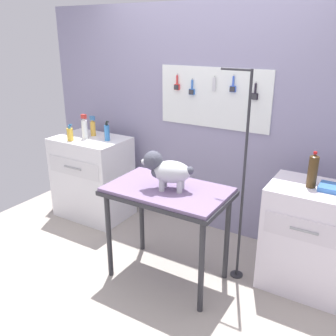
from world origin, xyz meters
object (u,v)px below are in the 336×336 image
at_px(dog, 166,170).
at_px(soda_bottle, 313,171).
at_px(detangler_spray, 107,132).
at_px(grooming_arm, 242,189).
at_px(counter_left, 93,177).
at_px(cabinet_right, 308,238).
at_px(grooming_table, 168,198).

distance_m(dog, soda_bottle, 1.12).
bearing_deg(detangler_spray, grooming_arm, -9.67).
relative_size(grooming_arm, soda_bottle, 6.18).
bearing_deg(soda_bottle, grooming_arm, -161.78).
distance_m(dog, detangler_spray, 1.28).
distance_m(grooming_arm, soda_bottle, 0.55).
relative_size(grooming_arm, counter_left, 1.91).
relative_size(counter_left, detangler_spray, 4.37).
relative_size(grooming_arm, detangler_spray, 8.34).
bearing_deg(cabinet_right, counter_left, 178.20).
height_order(grooming_table, cabinet_right, cabinet_right).
relative_size(grooming_table, cabinet_right, 1.11).
relative_size(dog, counter_left, 0.45).
bearing_deg(cabinet_right, soda_bottle, -158.11).
distance_m(grooming_arm, counter_left, 1.91).
bearing_deg(counter_left, grooming_arm, -7.72).
xyz_separation_m(grooming_table, grooming_arm, (0.51, 0.32, 0.08)).
bearing_deg(grooming_table, grooming_arm, 32.37).
height_order(grooming_table, grooming_arm, grooming_arm).
xyz_separation_m(grooming_arm, cabinet_right, (0.53, 0.18, -0.38)).
distance_m(grooming_table, cabinet_right, 1.19).
distance_m(counter_left, soda_bottle, 2.41).
relative_size(grooming_table, detangler_spray, 4.69).
height_order(dog, soda_bottle, soda_bottle).
xyz_separation_m(dog, counter_left, (-1.34, 0.59, -0.54)).
height_order(grooming_arm, cabinet_right, grooming_arm).
bearing_deg(dog, grooming_table, 86.85).
distance_m(grooming_table, dog, 0.26).
height_order(counter_left, soda_bottle, soda_bottle).
bearing_deg(detangler_spray, soda_bottle, -3.13).
relative_size(dog, detangler_spray, 1.97).
xyz_separation_m(grooming_table, cabinet_right, (1.04, 0.50, -0.30)).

